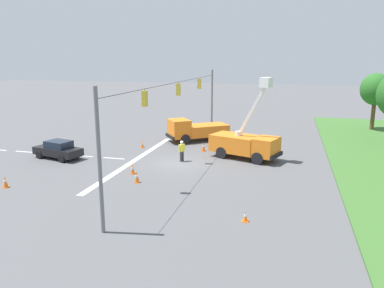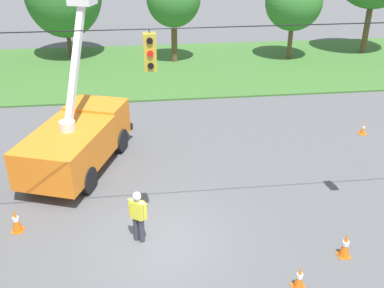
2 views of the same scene
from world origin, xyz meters
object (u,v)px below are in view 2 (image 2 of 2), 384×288
at_px(road_worker, 138,214).
at_px(traffic_cone_lane_edge_b, 300,277).
at_px(utility_truck_bucket_lift, 78,136).
at_px(tree_far_east, 294,2).
at_px(traffic_cone_mid_right, 345,245).
at_px(traffic_cone_foreground_left, 363,128).
at_px(traffic_cone_mid_left, 16,220).

height_order(road_worker, traffic_cone_lane_edge_b, road_worker).
bearing_deg(utility_truck_bucket_lift, tree_far_east, 46.78).
relative_size(tree_far_east, road_worker, 3.35).
bearing_deg(tree_far_east, traffic_cone_mid_right, -103.31).
bearing_deg(traffic_cone_foreground_left, tree_far_east, 88.16).
height_order(tree_far_east, traffic_cone_mid_left, tree_far_east).
bearing_deg(tree_far_east, utility_truck_bucket_lift, -133.22).
relative_size(tree_far_east, traffic_cone_mid_left, 7.24).
bearing_deg(traffic_cone_foreground_left, road_worker, -148.00).
relative_size(traffic_cone_foreground_left, traffic_cone_lane_edge_b, 0.79).
distance_m(road_worker, traffic_cone_mid_left, 4.06).
distance_m(tree_far_east, traffic_cone_foreground_left, 13.01).
height_order(traffic_cone_foreground_left, traffic_cone_mid_right, traffic_cone_mid_right).
bearing_deg(traffic_cone_foreground_left, traffic_cone_lane_edge_b, -124.27).
distance_m(utility_truck_bucket_lift, traffic_cone_lane_edge_b, 10.06).
bearing_deg(utility_truck_bucket_lift, road_worker, -65.39).
bearing_deg(road_worker, tree_far_east, 60.16).
height_order(traffic_cone_mid_right, traffic_cone_lane_edge_b, traffic_cone_mid_right).
xyz_separation_m(utility_truck_bucket_lift, road_worker, (2.28, -4.99, -0.38)).
distance_m(traffic_cone_foreground_left, traffic_cone_mid_right, 9.20).
height_order(tree_far_east, traffic_cone_lane_edge_b, tree_far_east).
height_order(tree_far_east, road_worker, tree_far_east).
bearing_deg(tree_far_east, traffic_cone_mid_left, -129.33).
distance_m(tree_far_east, utility_truck_bucket_lift, 19.46).
bearing_deg(utility_truck_bucket_lift, traffic_cone_foreground_left, 7.07).
bearing_deg(tree_far_east, traffic_cone_foreground_left, -91.84).
bearing_deg(traffic_cone_foreground_left, traffic_cone_mid_left, -158.66).
relative_size(road_worker, traffic_cone_mid_right, 2.17).
height_order(road_worker, traffic_cone_foreground_left, road_worker).
height_order(traffic_cone_foreground_left, traffic_cone_mid_left, traffic_cone_mid_left).
bearing_deg(utility_truck_bucket_lift, traffic_cone_mid_right, -37.72).
xyz_separation_m(utility_truck_bucket_lift, traffic_cone_mid_right, (8.35, -6.46, -0.97)).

